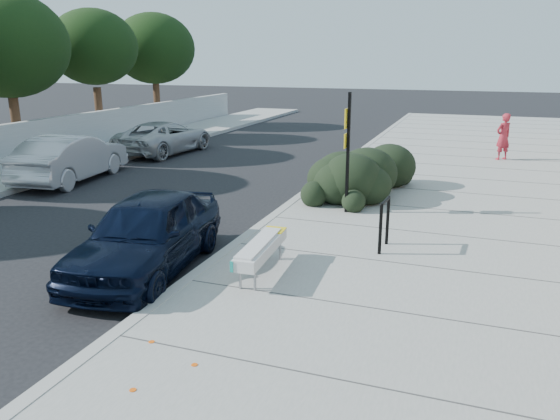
% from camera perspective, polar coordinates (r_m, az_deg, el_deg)
% --- Properties ---
extents(ground, '(120.00, 120.00, 0.00)m').
position_cam_1_polar(ground, '(9.44, -9.67, -8.03)').
color(ground, black).
rests_on(ground, ground).
extents(sidewalk_near, '(11.20, 50.00, 0.15)m').
position_cam_1_polar(sidewalk_near, '(13.06, 24.46, -2.17)').
color(sidewalk_near, gray).
rests_on(sidewalk_near, ground).
extents(curb_near, '(0.22, 50.00, 0.17)m').
position_cam_1_polar(curb_near, '(13.72, 0.59, 0.15)').
color(curb_near, '#9E9E99').
rests_on(curb_near, ground).
extents(curb_far, '(0.22, 50.00, 0.17)m').
position_cam_1_polar(curb_far, '(17.96, -24.28, 2.48)').
color(curb_far, '#9E9E99').
rests_on(curb_far, ground).
extents(tree_far_d, '(4.60, 4.60, 6.16)m').
position_cam_1_polar(tree_far_d, '(23.59, -26.71, 15.14)').
color(tree_far_d, '#332114').
rests_on(tree_far_d, ground).
extents(tree_far_e, '(4.00, 4.00, 5.90)m').
position_cam_1_polar(tree_far_e, '(27.32, -18.92, 15.78)').
color(tree_far_e, '#332114').
rests_on(tree_far_e, ground).
extents(tree_far_f, '(4.40, 4.40, 6.07)m').
position_cam_1_polar(tree_far_f, '(31.40, -13.05, 16.10)').
color(tree_far_f, '#332114').
rests_on(tree_far_f, ground).
extents(bench, '(0.50, 1.91, 0.57)m').
position_cam_1_polar(bench, '(9.37, -1.98, -4.06)').
color(bench, gray).
rests_on(bench, sidewalk_near).
extents(bike_rack, '(0.10, 0.69, 1.00)m').
position_cam_1_polar(bike_rack, '(10.69, 10.85, -0.97)').
color(bike_rack, black).
rests_on(bike_rack, sidewalk_near).
extents(sign_post, '(0.11, 0.33, 2.84)m').
position_cam_1_polar(sign_post, '(12.95, 7.07, 6.65)').
color(sign_post, black).
rests_on(sign_post, sidewalk_near).
extents(hedge, '(2.48, 4.11, 1.45)m').
position_cam_1_polar(hedge, '(15.03, 8.58, 4.45)').
color(hedge, black).
rests_on(hedge, sidewalk_near).
extents(sedan_navy, '(2.23, 4.36, 1.42)m').
position_cam_1_polar(sedan_navy, '(10.09, -13.76, -2.37)').
color(sedan_navy, black).
rests_on(sedan_navy, ground).
extents(wagon_silver, '(2.09, 4.59, 1.46)m').
position_cam_1_polar(wagon_silver, '(18.29, -21.00, 5.11)').
color(wagon_silver, '#A8A8AD').
rests_on(wagon_silver, ground).
extents(suv_silver, '(2.41, 4.75, 1.29)m').
position_cam_1_polar(suv_silver, '(22.66, -11.97, 7.45)').
color(suv_silver, '#A9ABAF').
rests_on(suv_silver, ground).
extents(pedestrian, '(0.72, 0.71, 1.67)m').
position_cam_1_polar(pedestrian, '(21.45, 22.30, 7.11)').
color(pedestrian, maroon).
rests_on(pedestrian, sidewalk_near).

